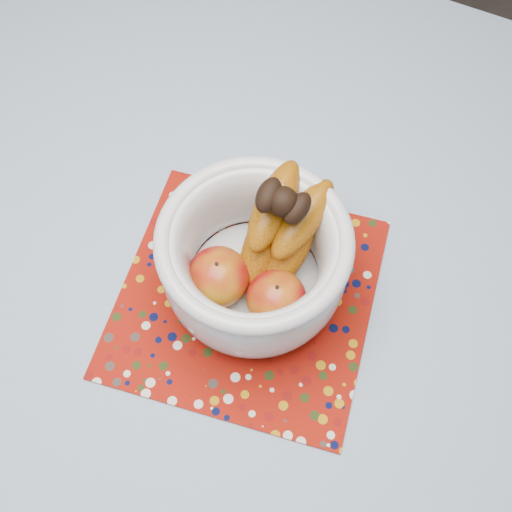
% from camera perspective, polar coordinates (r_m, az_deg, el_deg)
% --- Properties ---
extents(table, '(1.20, 1.20, 0.75)m').
position_cam_1_polar(table, '(0.98, -4.03, -0.99)').
color(table, brown).
rests_on(table, ground).
extents(tablecloth, '(1.32, 1.32, 0.01)m').
position_cam_1_polar(tablecloth, '(0.91, -4.35, 1.27)').
color(tablecloth, slate).
rests_on(tablecloth, table).
extents(placemat, '(0.41, 0.41, 0.00)m').
position_cam_1_polar(placemat, '(0.86, -0.92, -3.85)').
color(placemat, maroon).
rests_on(placemat, tablecloth).
extents(fruit_bowl, '(0.25, 0.26, 0.21)m').
position_cam_1_polar(fruit_bowl, '(0.78, 0.50, 0.02)').
color(fruit_bowl, silver).
rests_on(fruit_bowl, placemat).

